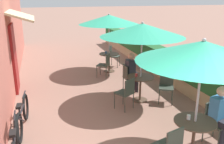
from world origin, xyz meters
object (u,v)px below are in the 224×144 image
patio_umbrella_near (203,51)px  cafe_chair_mid_back (126,91)px  patio_umbrella_far (109,20)px  cafe_chair_near_right (215,119)px  cafe_chair_far_right (105,64)px  coffee_cup_mid (137,75)px  bicycle_second (23,116)px  patio_table_near (194,131)px  coffee_cup_far (106,52)px  cafe_chair_far_left (113,55)px  seated_patron_mid_right (132,71)px  cafe_chair_mid_left (166,85)px  patio_table_mid (140,83)px  patio_umbrella_mid (142,30)px  coffee_cup_near (189,117)px  patio_table_far (109,59)px  seated_patron_near_right (221,114)px  bicycle_leaning (16,144)px  cafe_chair_mid_right (128,76)px

patio_umbrella_near → cafe_chair_mid_back: size_ratio=2.64×
patio_umbrella_far → cafe_chair_near_right: bearing=-82.9°
cafe_chair_far_right → patio_umbrella_near: bearing=-141.9°
coffee_cup_mid → bicycle_second: (-3.07, -0.81, -0.43)m
patio_table_near → coffee_cup_mid: coffee_cup_mid is taller
cafe_chair_far_right → coffee_cup_far: 0.79m
cafe_chair_far_left → seated_patron_mid_right: bearing=29.0°
cafe_chair_mid_left → bicycle_second: (-3.85, -0.48, -0.17)m
patio_table_mid → coffee_cup_mid: bearing=157.2°
patio_umbrella_near → cafe_chair_far_right: (-0.35, 5.04, -1.52)m
cafe_chair_mid_left → cafe_chair_mid_back: (-1.26, -0.16, 0.00)m
cafe_chair_mid_back → patio_umbrella_far: size_ratio=0.38×
patio_umbrella_mid → bicycle_second: patio_umbrella_mid is taller
coffee_cup_near → seated_patron_mid_right: seated_patron_mid_right is taller
cafe_chair_mid_left → patio_umbrella_far: (-0.73, 3.29, 1.52)m
coffee_cup_near → coffee_cup_mid: size_ratio=1.00×
patio_table_mid → cafe_chair_mid_back: bearing=-143.0°
patio_umbrella_mid → patio_table_far: (-0.06, 3.00, -1.51)m
cafe_chair_mid_back → seated_patron_near_right: bearing=-90.1°
patio_umbrella_mid → bicycle_leaning: (-3.25, -1.88, -1.69)m
patio_table_near → bicycle_leaning: bicycle_leaning is taller
patio_table_mid → cafe_chair_mid_left: cafe_chair_mid_left is taller
cafe_chair_mid_left → cafe_chair_mid_back: same height
patio_umbrella_mid → seated_patron_mid_right: 1.53m
cafe_chair_mid_left → cafe_chair_far_left: (-0.38, 3.93, 0.00)m
seated_patron_near_right → coffee_cup_mid: bearing=-90.2°
cafe_chair_mid_left → patio_umbrella_far: 3.69m
seated_patron_mid_right → cafe_chair_far_left: seated_patron_mid_right is taller
cafe_chair_mid_back → patio_table_near: bearing=-107.8°
patio_umbrella_near → coffee_cup_far: size_ratio=25.47×
cafe_chair_near_right → patio_table_mid: cafe_chair_near_right is taller
patio_table_near → seated_patron_mid_right: 3.41m
cafe_chair_mid_right → cafe_chair_mid_back: size_ratio=1.00×
patio_table_mid → coffee_cup_far: 3.08m
patio_table_far → patio_table_near: bearing=-90.0°
cafe_chair_mid_left → cafe_chair_far_left: same height
cafe_chair_mid_left → cafe_chair_mid_right: bearing=-24.0°
cafe_chair_far_left → cafe_chair_mid_right: bearing=26.8°
patio_umbrella_mid → cafe_chair_mid_left: bearing=-23.0°
patio_table_mid → cafe_chair_far_left: 3.66m
cafe_chair_mid_right → coffee_cup_mid: (-0.02, -0.68, 0.25)m
patio_umbrella_mid → cafe_chair_far_left: (0.29, 3.65, -1.52)m
cafe_chair_near_right → coffee_cup_far: 5.53m
seated_patron_mid_right → patio_table_near: bearing=-2.3°
coffee_cup_mid → cafe_chair_far_right: 2.34m
bicycle_leaning → cafe_chair_far_left: bearing=55.7°
patio_table_near → cafe_chair_mid_left: bearing=73.1°
patio_table_mid → cafe_chair_far_right: cafe_chair_far_right is taller
patio_umbrella_near → cafe_chair_far_left: patio_umbrella_near is taller
patio_table_near → coffee_cup_far: size_ratio=8.62×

